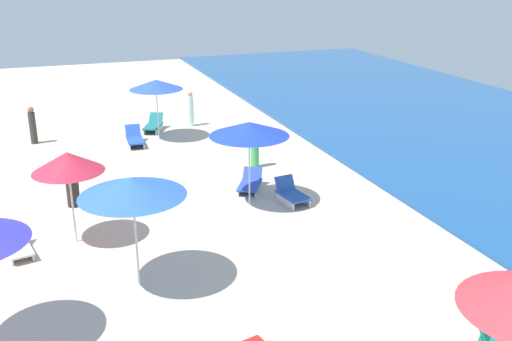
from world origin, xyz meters
TOP-DOWN VIEW (x-y plane):
  - umbrella_0 at (-8.93, 9.11)m, footprint 2.22×2.22m
  - lounge_chair_0_0 at (-10.22, 9.13)m, footprint 1.59×1.18m
  - lounge_chair_0_1 at (-8.40, 8.00)m, footprint 1.55×0.71m
  - umbrella_2 at (-0.82, 10.34)m, footprint 2.43×2.43m
  - lounge_chair_2_0 at (-1.99, 10.78)m, footprint 1.49×1.23m
  - lounge_chair_2_1 at (-0.53, 11.63)m, footprint 1.33×0.82m
  - umbrella_3 at (-0.01, 5.08)m, footprint 1.86×1.86m
  - lounge_chair_3_0 at (0.19, 3.60)m, footprint 1.47×0.85m
  - umbrella_6 at (2.86, 6.30)m, footprint 2.41×2.41m
  - beachgoer_0 at (-2.59, 5.20)m, footprint 0.52×0.52m
  - beachgoer_1 at (-10.06, 4.11)m, footprint 0.40×0.40m
  - beachgoer_2 at (-10.52, 10.92)m, footprint 0.38×0.38m
  - beachgoer_3 at (-4.08, 11.70)m, footprint 0.38×0.38m
  - beach_ball_1 at (-7.71, 11.71)m, footprint 0.37×0.37m

SIDE VIEW (x-z plane):
  - beach_ball_1 at x=-7.71m, z-range 0.00..0.37m
  - lounge_chair_2_0 at x=-1.99m, z-range -0.08..0.53m
  - lounge_chair_3_0 at x=0.19m, z-range -0.09..0.54m
  - lounge_chair_0_1 at x=-8.40m, z-range -0.09..0.62m
  - lounge_chair_0_0 at x=-10.22m, z-range -0.08..0.62m
  - lounge_chair_2_1 at x=-0.53m, z-range -0.09..0.65m
  - beachgoer_3 at x=-4.08m, z-range -0.04..1.53m
  - beachgoer_1 at x=-10.06m, z-range -0.02..1.54m
  - beachgoer_2 at x=-10.52m, z-range -0.04..1.58m
  - beachgoer_0 at x=-2.59m, z-range -0.07..1.62m
  - umbrella_3 at x=-0.01m, z-range 1.00..3.54m
  - umbrella_0 at x=-8.93m, z-range 1.07..3.62m
  - umbrella_2 at x=-0.82m, z-range 1.11..3.77m
  - umbrella_6 at x=2.86m, z-range 1.13..3.82m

